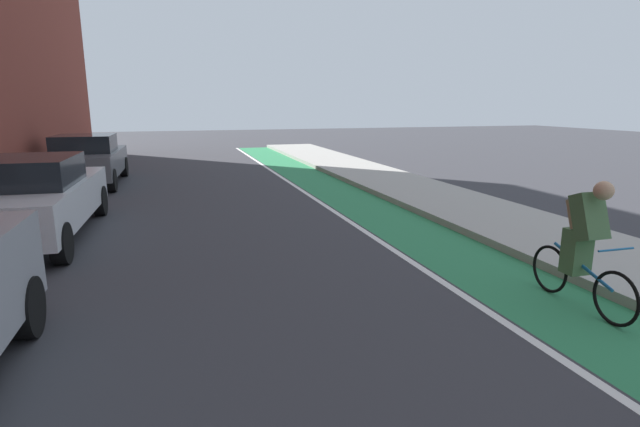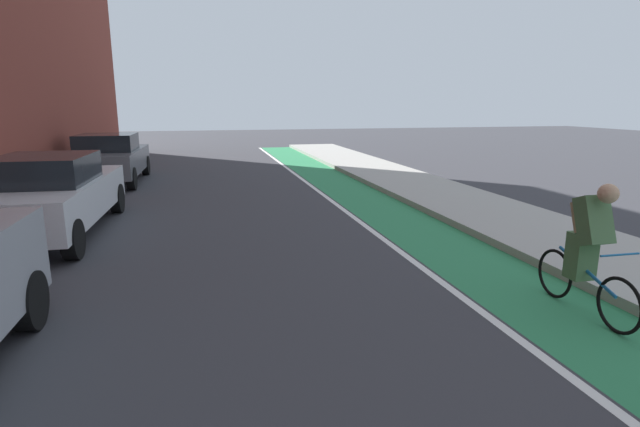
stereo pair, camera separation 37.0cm
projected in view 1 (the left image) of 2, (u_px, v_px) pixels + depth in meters
ground_plane at (231, 250)px, 8.43m from camera, size 77.24×77.24×0.00m
bike_lane_paint at (377, 213)px, 11.30m from camera, size 1.60×35.11×0.00m
lane_divider_stripe at (340, 215)px, 11.05m from camera, size 0.12×35.11×0.00m
sidewalk_right at (456, 204)px, 11.87m from camera, size 2.54×35.11×0.14m
parked_sedan_white at (33, 197)px, 8.95m from camera, size 1.98×4.69×1.53m
parked_sedan_gray at (87, 159)px, 14.95m from camera, size 2.00×4.32×1.53m
cyclist_trailing at (584, 240)px, 5.91m from camera, size 0.48×1.68×1.60m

